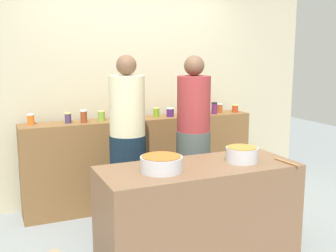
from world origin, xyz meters
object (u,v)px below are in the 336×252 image
at_px(preserve_jar_0, 31,119).
at_px(preserve_jar_10, 192,109).
at_px(preserve_jar_2, 84,116).
at_px(cooking_pot_center, 242,154).
at_px(preserve_jar_1, 68,118).
at_px(cook_with_tongs, 128,151).
at_px(preserve_jar_4, 115,114).
at_px(preserve_jar_11, 203,109).
at_px(preserve_jar_6, 139,111).
at_px(preserve_jar_8, 170,112).
at_px(preserve_jar_7, 156,112).
at_px(preserve_jar_9, 181,109).
at_px(preserve_jar_5, 129,114).
at_px(cook_in_cap, 193,146).
at_px(preserve_jar_14, 235,108).
at_px(preserve_jar_12, 214,108).
at_px(preserve_jar_3, 101,116).
at_px(wooden_spoon, 286,162).
at_px(preserve_jar_13, 220,108).
at_px(cooking_pot_left, 161,164).

distance_m(preserve_jar_0, preserve_jar_10, 1.88).
xyz_separation_m(preserve_jar_2, cooking_pot_center, (1.08, -1.39, -0.21)).
xyz_separation_m(preserve_jar_1, cook_with_tongs, (0.47, -0.58, -0.29)).
distance_m(preserve_jar_4, preserve_jar_11, 1.08).
distance_m(preserve_jar_6, preserve_jar_8, 0.37).
bearing_deg(preserve_jar_2, preserve_jar_7, 3.13).
bearing_deg(preserve_jar_0, preserve_jar_1, -9.73).
height_order(preserve_jar_6, cooking_pot_center, preserve_jar_6).
bearing_deg(preserve_jar_9, preserve_jar_0, 178.45).
bearing_deg(preserve_jar_5, preserve_jar_8, 0.87).
distance_m(preserve_jar_5, cook_in_cap, 0.82).
distance_m(preserve_jar_6, preserve_jar_10, 0.69).
distance_m(preserve_jar_8, preserve_jar_11, 0.43).
bearing_deg(preserve_jar_10, cook_in_cap, -115.91).
height_order(preserve_jar_5, preserve_jar_14, preserve_jar_5).
distance_m(preserve_jar_1, preserve_jar_5, 0.67).
xyz_separation_m(preserve_jar_7, preserve_jar_12, (0.73, -0.07, 0.02)).
bearing_deg(preserve_jar_14, preserve_jar_6, 175.10).
xyz_separation_m(preserve_jar_3, preserve_jar_14, (1.70, -0.04, -0.01)).
bearing_deg(wooden_spoon, preserve_jar_6, 113.84).
bearing_deg(cook_in_cap, preserve_jar_11, 52.69).
height_order(preserve_jar_9, preserve_jar_14, preserve_jar_9).
bearing_deg(preserve_jar_12, preserve_jar_14, 4.71).
bearing_deg(preserve_jar_11, cook_with_tongs, -155.22).
distance_m(preserve_jar_6, preserve_jar_12, 0.94).
bearing_deg(preserve_jar_5, preserve_jar_7, 6.22).
height_order(preserve_jar_2, preserve_jar_13, preserve_jar_2).
bearing_deg(cook_with_tongs, preserve_jar_9, 34.56).
xyz_separation_m(cooking_pot_left, wooden_spoon, (1.09, -0.20, -0.05)).
height_order(preserve_jar_11, preserve_jar_13, preserve_jar_11).
bearing_deg(preserve_jar_1, preserve_jar_11, -1.86).
bearing_deg(preserve_jar_11, preserve_jar_14, 1.64).
relative_size(preserve_jar_0, preserve_jar_3, 1.01).
xyz_separation_m(preserve_jar_2, preserve_jar_11, (1.45, -0.01, -0.00)).
xyz_separation_m(preserve_jar_6, preserve_jar_10, (0.69, -0.02, -0.01)).
distance_m(preserve_jar_3, preserve_jar_10, 1.14).
distance_m(preserve_jar_5, preserve_jar_6, 0.18).
xyz_separation_m(preserve_jar_12, cook_in_cap, (-0.55, -0.53, -0.30)).
bearing_deg(preserve_jar_8, preserve_jar_12, -3.72).
distance_m(preserve_jar_13, preserve_jar_14, 0.20).
bearing_deg(preserve_jar_12, preserve_jar_9, 168.74).
bearing_deg(preserve_jar_12, cook_in_cap, -136.44).
height_order(preserve_jar_8, cooking_pot_left, preserve_jar_8).
xyz_separation_m(preserve_jar_0, cook_with_tongs, (0.85, -0.64, -0.29)).
height_order(cooking_pot_center, cook_in_cap, cook_in_cap).
xyz_separation_m(preserve_jar_10, preserve_jar_12, (0.24, -0.11, 0.01)).
bearing_deg(cook_in_cap, preserve_jar_13, 41.54).
bearing_deg(preserve_jar_2, preserve_jar_11, -0.31).
height_order(preserve_jar_8, cook_with_tongs, cook_with_tongs).
bearing_deg(cook_in_cap, cooking_pot_center, -87.02).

